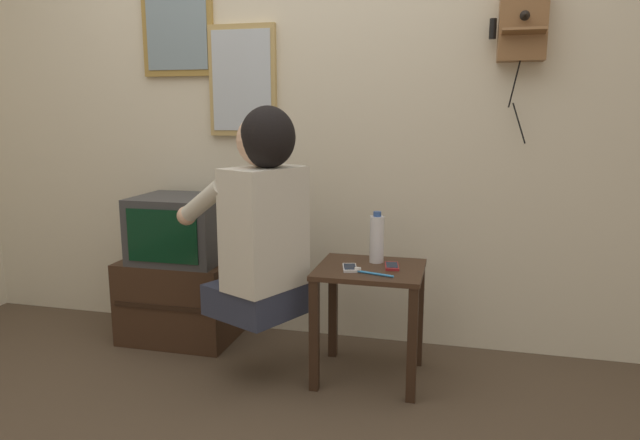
{
  "coord_description": "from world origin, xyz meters",
  "views": [
    {
      "loc": [
        0.84,
        -1.9,
        1.21
      ],
      "look_at": [
        0.24,
        0.5,
        0.74
      ],
      "focal_mm": 32.0,
      "sensor_mm": 36.0,
      "label": 1
    }
  ],
  "objects_px": {
    "framed_picture": "(177,31)",
    "wall_mirror": "(242,81)",
    "water_bottle": "(377,239)",
    "cell_phone_held": "(350,268)",
    "television": "(181,229)",
    "wall_phone_antique": "(523,23)",
    "cell_phone_spare": "(392,266)",
    "toothbrush": "(371,273)",
    "person": "(261,215)"
  },
  "relations": [
    {
      "from": "wall_phone_antique",
      "to": "wall_mirror",
      "type": "bearing_deg",
      "value": 178.29
    },
    {
      "from": "wall_phone_antique",
      "to": "framed_picture",
      "type": "xyz_separation_m",
      "value": [
        -1.74,
        0.04,
        0.03
      ]
    },
    {
      "from": "cell_phone_held",
      "to": "cell_phone_spare",
      "type": "xyz_separation_m",
      "value": [
        0.18,
        0.07,
        0.0
      ]
    },
    {
      "from": "person",
      "to": "wall_mirror",
      "type": "height_order",
      "value": "wall_mirror"
    },
    {
      "from": "television",
      "to": "cell_phone_held",
      "type": "xyz_separation_m",
      "value": [
        0.95,
        -0.26,
        -0.08
      ]
    },
    {
      "from": "wall_mirror",
      "to": "cell_phone_held",
      "type": "height_order",
      "value": "wall_mirror"
    },
    {
      "from": "toothbrush",
      "to": "water_bottle",
      "type": "bearing_deg",
      "value": 18.21
    },
    {
      "from": "framed_picture",
      "to": "water_bottle",
      "type": "height_order",
      "value": "framed_picture"
    },
    {
      "from": "framed_picture",
      "to": "cell_phone_held",
      "type": "relative_size",
      "value": 3.5
    },
    {
      "from": "person",
      "to": "toothbrush",
      "type": "bearing_deg",
      "value": -59.6
    },
    {
      "from": "water_bottle",
      "to": "cell_phone_spare",
      "type": "bearing_deg",
      "value": -42.28
    },
    {
      "from": "water_bottle",
      "to": "toothbrush",
      "type": "height_order",
      "value": "water_bottle"
    },
    {
      "from": "television",
      "to": "water_bottle",
      "type": "relative_size",
      "value": 1.93
    },
    {
      "from": "television",
      "to": "toothbrush",
      "type": "height_order",
      "value": "television"
    },
    {
      "from": "framed_picture",
      "to": "wall_phone_antique",
      "type": "bearing_deg",
      "value": -1.45
    },
    {
      "from": "television",
      "to": "cell_phone_held",
      "type": "relative_size",
      "value": 3.41
    },
    {
      "from": "framed_picture",
      "to": "toothbrush",
      "type": "height_order",
      "value": "framed_picture"
    },
    {
      "from": "person",
      "to": "framed_picture",
      "type": "xyz_separation_m",
      "value": [
        -0.67,
        0.59,
        0.86
      ]
    },
    {
      "from": "person",
      "to": "television",
      "type": "distance_m",
      "value": 0.69
    },
    {
      "from": "wall_mirror",
      "to": "person",
      "type": "bearing_deg",
      "value": -62.77
    },
    {
      "from": "person",
      "to": "cell_phone_spare",
      "type": "distance_m",
      "value": 0.63
    },
    {
      "from": "framed_picture",
      "to": "wall_mirror",
      "type": "relative_size",
      "value": 0.82
    },
    {
      "from": "framed_picture",
      "to": "wall_mirror",
      "type": "bearing_deg",
      "value": -0.5
    },
    {
      "from": "person",
      "to": "toothbrush",
      "type": "relative_size",
      "value": 5.28
    },
    {
      "from": "person",
      "to": "wall_mirror",
      "type": "bearing_deg",
      "value": 52.94
    },
    {
      "from": "television",
      "to": "framed_picture",
      "type": "bearing_deg",
      "value": 111.5
    },
    {
      "from": "television",
      "to": "cell_phone_spare",
      "type": "xyz_separation_m",
      "value": [
        1.13,
        -0.19,
        -0.08
      ]
    },
    {
      "from": "television",
      "to": "cell_phone_spare",
      "type": "height_order",
      "value": "television"
    },
    {
      "from": "wall_phone_antique",
      "to": "cell_phone_held",
      "type": "relative_size",
      "value": 5.55
    },
    {
      "from": "cell_phone_held",
      "to": "cell_phone_spare",
      "type": "bearing_deg",
      "value": 8.61
    },
    {
      "from": "person",
      "to": "framed_picture",
      "type": "distance_m",
      "value": 1.24
    },
    {
      "from": "framed_picture",
      "to": "wall_mirror",
      "type": "distance_m",
      "value": 0.45
    },
    {
      "from": "cell_phone_spare",
      "to": "wall_mirror",
      "type": "bearing_deg",
      "value": 144.81
    },
    {
      "from": "person",
      "to": "water_bottle",
      "type": "distance_m",
      "value": 0.55
    },
    {
      "from": "wall_mirror",
      "to": "cell_phone_spare",
      "type": "height_order",
      "value": "wall_mirror"
    },
    {
      "from": "television",
      "to": "wall_phone_antique",
      "type": "relative_size",
      "value": 0.61
    },
    {
      "from": "wall_phone_antique",
      "to": "framed_picture",
      "type": "height_order",
      "value": "framed_picture"
    },
    {
      "from": "television",
      "to": "wall_phone_antique",
      "type": "distance_m",
      "value": 1.93
    },
    {
      "from": "wall_mirror",
      "to": "water_bottle",
      "type": "distance_m",
      "value": 1.12
    },
    {
      "from": "television",
      "to": "wall_phone_antique",
      "type": "bearing_deg",
      "value": 6.55
    },
    {
      "from": "cell_phone_held",
      "to": "wall_phone_antique",
      "type": "bearing_deg",
      "value": 18.85
    },
    {
      "from": "wall_phone_antique",
      "to": "toothbrush",
      "type": "height_order",
      "value": "wall_phone_antique"
    },
    {
      "from": "wall_mirror",
      "to": "television",
      "type": "bearing_deg",
      "value": -139.68
    },
    {
      "from": "toothbrush",
      "to": "television",
      "type": "bearing_deg",
      "value": 89.01
    },
    {
      "from": "wall_mirror",
      "to": "water_bottle",
      "type": "height_order",
      "value": "wall_mirror"
    },
    {
      "from": "wall_phone_antique",
      "to": "wall_mirror",
      "type": "distance_m",
      "value": 1.4
    },
    {
      "from": "framed_picture",
      "to": "cell_phone_held",
      "type": "distance_m",
      "value": 1.59
    },
    {
      "from": "person",
      "to": "toothbrush",
      "type": "distance_m",
      "value": 0.54
    },
    {
      "from": "wall_phone_antique",
      "to": "person",
      "type": "bearing_deg",
      "value": -153.01
    },
    {
      "from": "wall_mirror",
      "to": "cell_phone_spare",
      "type": "bearing_deg",
      "value": -25.91
    }
  ]
}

